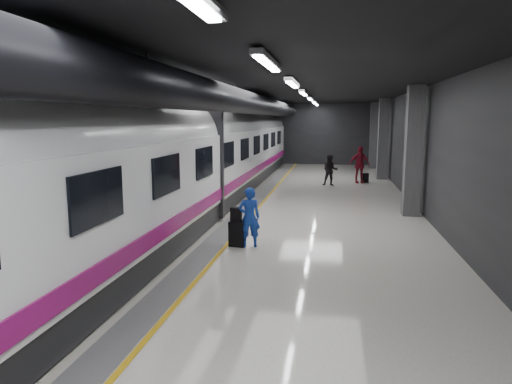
{
  "coord_description": "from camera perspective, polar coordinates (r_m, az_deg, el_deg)",
  "views": [
    {
      "loc": [
        1.82,
        -14.48,
        3.36
      ],
      "look_at": [
        -0.21,
        -2.53,
        1.42
      ],
      "focal_mm": 32.0,
      "sensor_mm": 36.0,
      "label": 1
    }
  ],
  "objects": [
    {
      "name": "ground",
      "position": [
        14.98,
        2.4,
        -3.87
      ],
      "size": [
        40.0,
        40.0,
        0.0
      ],
      "primitive_type": "plane",
      "color": "silver",
      "rests_on": "ground"
    },
    {
      "name": "traveler_far_a",
      "position": [
        23.51,
        9.26,
        2.71
      ],
      "size": [
        0.78,
        0.61,
        1.58
      ],
      "primitive_type": "imported",
      "rotation": [
        0.0,
        0.0,
        0.02
      ],
      "color": "black",
      "rests_on": "ground"
    },
    {
      "name": "traveler_main",
      "position": [
        12.03,
        -0.85,
        -3.18
      ],
      "size": [
        0.67,
        0.55,
        1.6
      ],
      "primitive_type": "imported",
      "rotation": [
        0.0,
        0.0,
        3.46
      ],
      "color": "blue",
      "rests_on": "ground"
    },
    {
      "name": "suitcase_far",
      "position": [
        25.15,
        13.48,
        1.74
      ],
      "size": [
        0.38,
        0.3,
        0.49
      ],
      "primitive_type": "cube",
      "rotation": [
        0.0,
        0.0,
        0.27
      ],
      "color": "black",
      "rests_on": "ground"
    },
    {
      "name": "shoulder_bag",
      "position": [
        12.09,
        -2.51,
        -2.84
      ],
      "size": [
        0.31,
        0.21,
        0.38
      ],
      "primitive_type": "cube",
      "rotation": [
        0.0,
        0.0,
        -0.24
      ],
      "color": "black",
      "rests_on": "suitcase_main"
    },
    {
      "name": "suitcase_main",
      "position": [
        12.2,
        -2.37,
        -5.25
      ],
      "size": [
        0.45,
        0.32,
        0.67
      ],
      "primitive_type": "cube",
      "rotation": [
        0.0,
        0.0,
        -0.15
      ],
      "color": "black",
      "rests_on": "ground"
    },
    {
      "name": "platform_hall",
      "position": [
        15.58,
        1.88,
        9.75
      ],
      "size": [
        10.02,
        40.02,
        4.51
      ],
      "color": "black",
      "rests_on": "ground"
    },
    {
      "name": "train",
      "position": [
        15.4,
        -9.65,
        4.16
      ],
      "size": [
        3.05,
        38.0,
        4.05
      ],
      "color": "black",
      "rests_on": "ground"
    },
    {
      "name": "traveler_far_b",
      "position": [
        24.78,
        12.79,
        3.35
      ],
      "size": [
        1.22,
        0.74,
        1.95
      ],
      "primitive_type": "imported",
      "rotation": [
        0.0,
        0.0,
        0.24
      ],
      "color": "maroon",
      "rests_on": "ground"
    }
  ]
}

